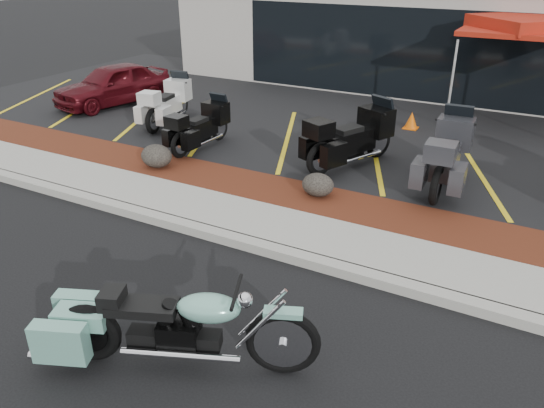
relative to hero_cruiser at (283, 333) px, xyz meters
The scene contains 16 objects.
ground 1.87m from the hero_cruiser, 134.02° to the left, with size 90.00×90.00×0.00m, color black.
curb 2.56m from the hero_cruiser, 119.62° to the left, with size 24.00×0.25×0.15m, color gray.
sidewalk 3.18m from the hero_cruiser, 113.29° to the left, with size 24.00×1.20×0.15m, color gray.
mulch_bed 4.30m from the hero_cruiser, 106.91° to the left, with size 24.00×1.20×0.16m, color #3C180D.
upper_lot 9.58m from the hero_cruiser, 97.46° to the left, with size 26.00×9.60×0.15m, color black.
dealership_building 15.87m from the hero_cruiser, 94.51° to the left, with size 18.00×8.16×4.00m.
boulder_left 6.35m from the hero_cruiser, 141.80° to the left, with size 0.67×0.56×0.48m, color black.
boulder_mid 4.45m from the hero_cruiser, 109.10° to the left, with size 0.60×0.50×0.43m, color black.
hero_cruiser is the anchor object (origin of this frame).
touring_white 9.91m from the hero_cruiser, 133.49° to the left, with size 2.14×0.82×1.25m, color silver, non-canonical shape.
touring_black_front 7.73m from the hero_cruiser, 128.64° to the left, with size 1.95×0.74×1.13m, color black, non-canonical shape.
touring_black_mid 6.79m from the hero_cruiser, 99.60° to the left, with size 2.33×0.89×1.36m, color black, non-canonical shape.
touring_grey 6.63m from the hero_cruiser, 86.14° to the left, with size 2.40×0.92×1.40m, color #2D2D32, non-canonical shape.
parked_car 11.90m from the hero_cruiser, 142.02° to the left, with size 1.38×3.43×1.17m, color #450910.
traffic_cone 9.18m from the hero_cruiser, 96.56° to the left, with size 0.34×0.34×0.42m, color #DA5807.
popup_canopy 11.22m from the hero_cruiser, 84.66° to the left, with size 3.31×3.31×2.64m.
Camera 1 is at (3.29, -5.31, 4.24)m, focal length 35.00 mm.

